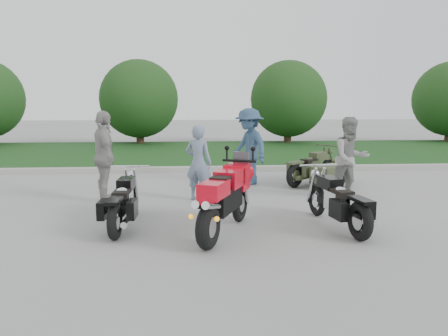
{
  "coord_description": "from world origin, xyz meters",
  "views": [
    {
      "loc": [
        -0.41,
        -7.14,
        2.18
      ],
      "look_at": [
        0.16,
        1.57,
        0.8
      ],
      "focal_mm": 35.0,
      "sensor_mm": 36.0,
      "label": 1
    }
  ],
  "objects": [
    {
      "name": "person_back",
      "position": [
        -2.33,
        2.12,
        0.97
      ],
      "size": [
        0.9,
        1.23,
        1.94
      ],
      "primitive_type": "imported",
      "rotation": [
        0.0,
        0.0,
        2.0
      ],
      "color": "#989892",
      "rests_on": "ground"
    },
    {
      "name": "cruiser_left",
      "position": [
        -1.65,
        0.19,
        0.41
      ],
      "size": [
        0.35,
        2.07,
        0.8
      ],
      "rotation": [
        0.0,
        0.0,
        -0.03
      ],
      "color": "black",
      "rests_on": "ground"
    },
    {
      "name": "tree_mid_left",
      "position": [
        -3.0,
        13.5,
        2.19
      ],
      "size": [
        3.6,
        3.6,
        4.0
      ],
      "color": "#3F2B1C",
      "rests_on": "ground"
    },
    {
      "name": "tree_mid_right",
      "position": [
        4.0,
        13.5,
        2.19
      ],
      "size": [
        3.6,
        3.6,
        4.0
      ],
      "color": "#3F2B1C",
      "rests_on": "ground"
    },
    {
      "name": "person_grey",
      "position": [
        2.95,
        2.06,
        0.9
      ],
      "size": [
        1.0,
        0.85,
        1.81
      ],
      "primitive_type": "imported",
      "rotation": [
        0.0,
        0.0,
        0.2
      ],
      "color": "gray",
      "rests_on": "ground"
    },
    {
      "name": "curb",
      "position": [
        0.0,
        6.0,
        0.07
      ],
      "size": [
        60.0,
        0.3,
        0.15
      ],
      "primitive_type": "cube",
      "color": "#A3A099",
      "rests_on": "ground"
    },
    {
      "name": "cruiser_sidecar",
      "position": [
        2.78,
        3.54,
        0.38
      ],
      "size": [
        1.79,
        1.83,
        0.8
      ],
      "rotation": [
        0.0,
        0.0,
        -0.85
      ],
      "color": "black",
      "rests_on": "ground"
    },
    {
      "name": "grass_strip",
      "position": [
        0.0,
        10.15,
        0.07
      ],
      "size": [
        60.0,
        8.0,
        0.14
      ],
      "primitive_type": "cube",
      "color": "#234F1B",
      "rests_on": "ground"
    },
    {
      "name": "person_denim",
      "position": [
        0.96,
        3.93,
        0.98
      ],
      "size": [
        1.26,
        1.46,
        1.96
      ],
      "primitive_type": "imported",
      "rotation": [
        0.0,
        0.0,
        -1.05
      ],
      "color": "#304A66",
      "rests_on": "ground"
    },
    {
      "name": "cruiser_right",
      "position": [
        2.01,
        -0.09,
        0.42
      ],
      "size": [
        0.59,
        2.13,
        0.82
      ],
      "rotation": [
        0.0,
        0.0,
        0.17
      ],
      "color": "black",
      "rests_on": "ground"
    },
    {
      "name": "ground",
      "position": [
        0.0,
        0.0,
        0.0
      ],
      "size": [
        80.0,
        80.0,
        0.0
      ],
      "primitive_type": "plane",
      "color": "#9FA09A",
      "rests_on": "ground"
    },
    {
      "name": "sportbike_red",
      "position": [
        0.05,
        -0.32,
        0.63
      ],
      "size": [
        1.05,
        2.13,
        1.07
      ],
      "rotation": [
        0.0,
        0.0,
        -0.4
      ],
      "color": "black",
      "rests_on": "ground"
    },
    {
      "name": "person_stripe",
      "position": [
        -0.35,
        2.18,
        0.82
      ],
      "size": [
        0.71,
        0.61,
        1.65
      ],
      "primitive_type": "imported",
      "rotation": [
        0.0,
        0.0,
        2.71
      ],
      "color": "gray",
      "rests_on": "ground"
    }
  ]
}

